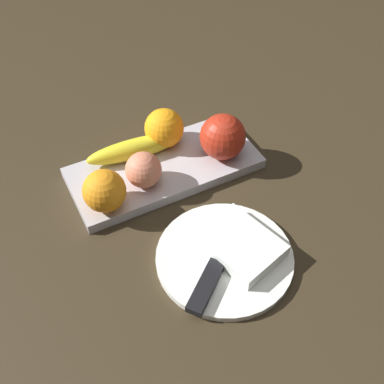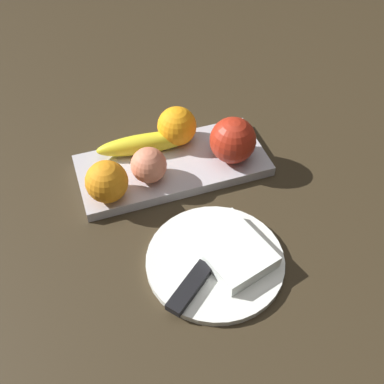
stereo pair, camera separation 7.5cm
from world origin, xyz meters
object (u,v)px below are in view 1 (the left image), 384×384
Objects in this scene: banana at (135,149)px; peach at (143,170)px; dinner_plate at (224,257)px; knife at (210,278)px; apple at (223,137)px; folded_napkin at (240,245)px; orange_near_apple at (164,128)px; fruit_tray at (164,168)px; orange_near_banana at (104,191)px.

banana is 0.07m from peach.
knife reaches higher than dinner_plate.
folded_napkin is at bearing -112.10° from apple.
folded_napkin reaches higher than knife.
apple is at bearing 18.14° from knife.
orange_near_apple is at bearing 84.54° from dinner_plate.
fruit_tray is 1.60× the size of dinner_plate.
orange_near_apple is at bearing 38.85° from knife.
knife is (-0.04, -0.03, 0.01)m from dinner_plate.
peach reaches higher than fruit_tray.
banana is 1.49× the size of folded_napkin.
apple reaches higher than orange_near_apple.
dinner_plate is (0.00, -0.21, -0.00)m from fruit_tray.
apple is at bearing 0.82° from peach.
fruit_tray is at bearing 20.17° from orange_near_banana.
knife is (-0.07, -0.29, -0.04)m from orange_near_apple.
fruit_tray is at bearing 90.00° from dinner_plate.
banana is 0.06m from orange_near_apple.
orange_near_apple reaches higher than banana.
banana is at bearing 154.87° from apple.
banana is 2.51× the size of orange_near_banana.
fruit_tray is 0.14m from orange_near_banana.
dinner_plate is 0.03m from folded_napkin.
orange_near_banana is (-0.23, -0.02, -0.01)m from apple.
peach is 0.20m from folded_napkin.
folded_napkin is (-0.08, -0.19, -0.04)m from apple.
apple reaches higher than orange_near_banana.
banana is at bearing 98.25° from dinner_plate.
orange_near_banana is at bearing -174.60° from apple.
knife is at bearing -123.41° from apple.
orange_near_apple is 0.34× the size of dinner_plate.
folded_napkin is (0.15, -0.17, -0.03)m from orange_near_banana.
fruit_tray is 0.12m from apple.
fruit_tray is 2.15× the size of knife.
knife is at bearing -87.89° from peach.
fruit_tray is 0.24m from knife.
knife is at bearing -145.40° from dinner_plate.
orange_near_apple is 0.61× the size of folded_napkin.
banana reaches higher than knife.
peach is 0.22m from knife.
orange_near_banana is at bearing 74.39° from knife.
peach is (-0.05, -0.03, 0.04)m from fruit_tray.
folded_napkin is at bearing -89.81° from orange_near_apple.
banana is at bearing 45.31° from orange_near_banana.
banana reaches higher than dinner_plate.
peach is at bearing 111.66° from folded_napkin.
orange_near_apple is (-0.08, 0.07, -0.01)m from apple.
orange_near_apple reaches higher than fruit_tray.
dinner_plate is (0.05, -0.19, -0.04)m from peach.
apple reaches higher than peach.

